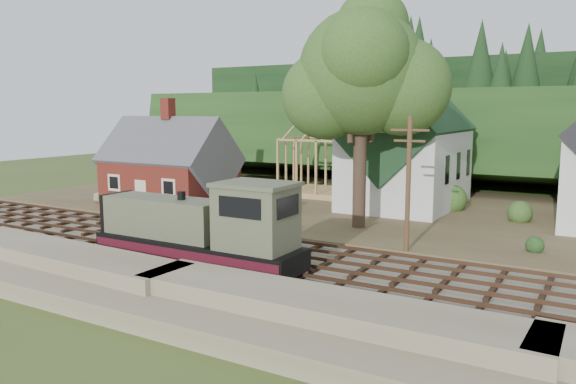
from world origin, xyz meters
The scene contains 16 objects.
ground centered at (0.00, 0.00, 0.00)m, with size 140.00×140.00×0.00m, color #384C1E.
embankment centered at (0.00, -8.50, 0.00)m, with size 64.00×5.00×1.60m, color #7F7259.
railroad_bed centered at (0.00, 0.00, 0.08)m, with size 64.00×11.00×0.16m, color #726B5B.
village_flat centered at (0.00, 18.00, 0.15)m, with size 64.00×26.00×0.30m, color brown.
hillside centered at (0.00, 42.00, 0.00)m, with size 70.00×28.00×8.00m, color #1E3F19.
ridge centered at (0.00, 58.00, 0.00)m, with size 80.00×20.00×12.00m, color black.
depot centered at (-16.00, 11.00, 3.21)m, with size 10.80×7.41×9.00m.
church centered at (2.00, 19.68, 5.18)m, with size 8.40×15.17×13.00m.
timber_frame centered at (-6.00, 22.00, 3.27)m, with size 8.20×6.20×6.99m.
lattice_tower centered at (-6.00, 28.00, 10.03)m, with size 3.20×3.20×12.12m.
big_tree centered at (2.17, 10.08, 10.22)m, with size 10.90×8.40×14.70m.
telegraph_pole_near centered at (7.00, 5.20, 4.25)m, with size 2.20×0.28×8.00m.
locomotive centered at (-1.12, -3.00, 2.09)m, with size 11.74×2.93×4.70m.
car_blue centered at (-9.88, 8.59, 0.96)m, with size 1.56×3.87×1.32m, color #5892BC.
car_green centered at (-20.62, 8.96, 0.86)m, with size 1.18×3.38×1.11m, color #92B27B.
patio_set centered at (-8.40, 9.32, 2.24)m, with size 2.04×2.04×2.28m.
Camera 1 is at (16.92, -25.29, 8.30)m, focal length 35.00 mm.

